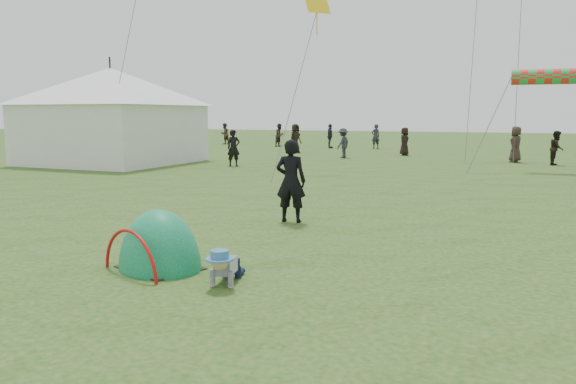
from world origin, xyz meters
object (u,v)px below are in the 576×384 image
(crawling_toddler, at_px, (224,265))
(standing_adult, at_px, (291,181))
(popup_tent, at_px, (160,268))
(event_marquee, at_px, (112,112))

(crawling_toddler, relative_size, standing_adult, 0.39)
(popup_tent, distance_m, standing_adult, 4.42)
(crawling_toddler, height_order, popup_tent, popup_tent)
(crawling_toddler, xyz_separation_m, popup_tent, (-1.34, 0.38, -0.28))
(crawling_toddler, xyz_separation_m, standing_adult, (-0.77, 4.67, 0.65))
(standing_adult, distance_m, event_marquee, 17.48)
(standing_adult, bearing_deg, crawling_toddler, 91.96)
(crawling_toddler, distance_m, event_marquee, 21.30)
(crawling_toddler, height_order, event_marquee, event_marquee)
(popup_tent, bearing_deg, standing_adult, 104.43)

